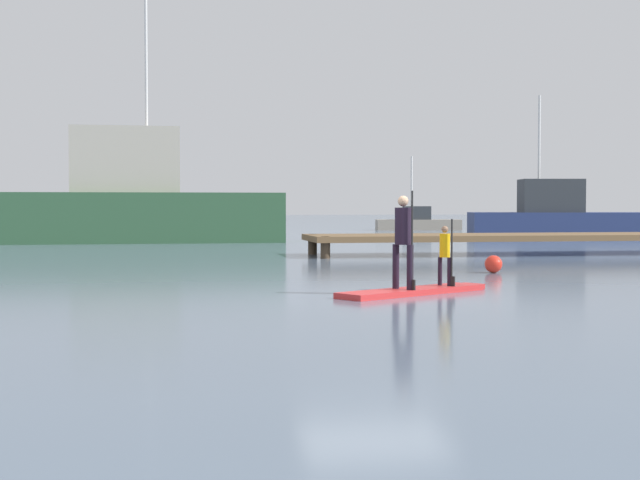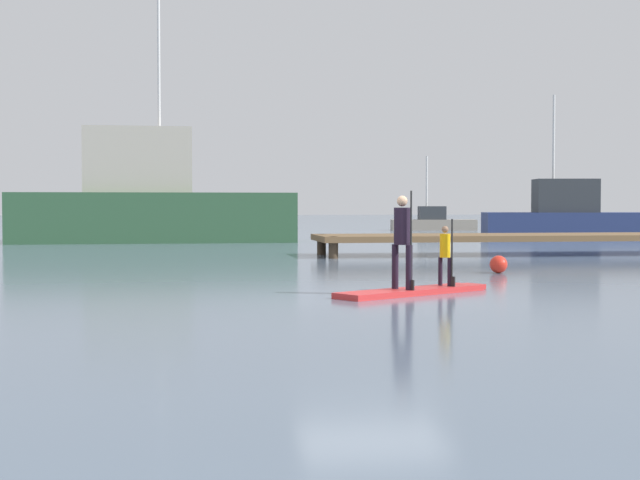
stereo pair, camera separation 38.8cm
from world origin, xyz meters
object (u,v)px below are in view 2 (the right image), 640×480
Objects in this scene: fishing_boat_green_midground at (574,217)px; mooring_buoy_near at (499,264)px; paddleboard_near at (414,291)px; trawler_grey_distant at (433,222)px; fishing_boat_white_large at (150,203)px; paddler_adult at (402,236)px; paddler_child_solo at (446,252)px.

mooring_buoy_near is (-11.35, -21.75, -0.74)m from fishing_boat_green_midground.
trawler_grey_distant is (11.22, 39.33, 0.47)m from paddleboard_near.
fishing_boat_white_large reaches higher than mooring_buoy_near.
fishing_boat_green_midground is (19.65, 2.74, -0.66)m from fishing_boat_white_large.
paddler_adult is at bearing -106.21° from trawler_grey_distant.
fishing_boat_green_midground is 24.55m from mooring_buoy_near.
fishing_boat_white_large is 1.28× the size of fishing_boat_green_midground.
paddleboard_near is at bearing -149.01° from paddler_child_solo.
trawler_grey_distant is at bearing 104.15° from fishing_boat_green_midground.
paddleboard_near is at bearing -77.69° from fishing_boat_white_large.
mooring_buoy_near is (3.15, 4.59, 0.15)m from paddleboard_near.
paddler_child_solo is at bearing -120.54° from mooring_buoy_near.
paddleboard_near is at bearing -124.44° from mooring_buoy_near.
trawler_grey_distant is at bearing 74.85° from paddler_child_solo.
trawler_grey_distant reaches higher than paddleboard_near.
fishing_boat_white_large is 22.73m from trawler_grey_distant.
paddleboard_near is 0.60× the size of trawler_grey_distant.
paddler_adult is at bearing -146.90° from paddleboard_near.
fishing_boat_green_midground reaches higher than trawler_grey_distant.
paddleboard_near is 1.03m from paddler_child_solo.
trawler_grey_distant reaches higher than mooring_buoy_near.
paddleboard_near is 0.27× the size of fishing_boat_white_large.
paddler_child_solo is at bearing 30.99° from paddleboard_near.
mooring_buoy_near is (2.47, 4.18, -0.51)m from paddler_child_solo.
trawler_grey_distant is at bearing 43.85° from fishing_boat_white_large.
mooring_buoy_near is (-8.07, -34.74, -0.31)m from trawler_grey_distant.
paddler_child_solo is 4.88m from mooring_buoy_near.
paddler_adult is 0.19× the size of fishing_boat_green_midground.
paddler_adult is 41.14m from trawler_grey_distant.
paddler_adult is 24.28m from fishing_boat_white_large.
paddler_child_solo reaches higher than paddleboard_near.
paddler_adult is at bearing -78.38° from fishing_boat_white_large.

